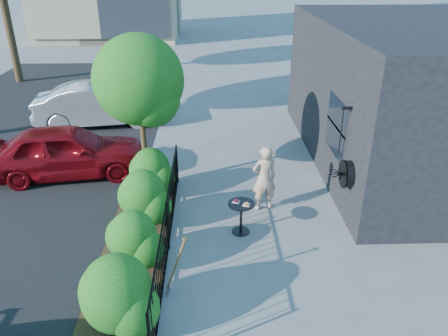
{
  "coord_description": "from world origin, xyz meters",
  "views": [
    {
      "loc": [
        -0.57,
        -7.59,
        5.56
      ],
      "look_at": [
        -0.29,
        1.39,
        1.2
      ],
      "focal_mm": 35.0,
      "sensor_mm": 36.0,
      "label": 1
    }
  ],
  "objects_px": {
    "car_red": "(66,151)",
    "patio_tree": "(141,86)",
    "car_silver": "(100,104)",
    "shovel": "(175,269)",
    "woman": "(264,178)",
    "cafe_table": "(241,212)"
  },
  "relations": [
    {
      "from": "cafe_table",
      "to": "car_silver",
      "type": "distance_m",
      "value": 8.52
    },
    {
      "from": "patio_tree",
      "to": "car_silver",
      "type": "relative_size",
      "value": 0.86
    },
    {
      "from": "woman",
      "to": "car_red",
      "type": "relative_size",
      "value": 0.39
    },
    {
      "from": "car_red",
      "to": "shovel",
      "type": "bearing_deg",
      "value": -154.5
    },
    {
      "from": "patio_tree",
      "to": "shovel",
      "type": "bearing_deg",
      "value": -76.66
    },
    {
      "from": "cafe_table",
      "to": "woman",
      "type": "relative_size",
      "value": 0.48
    },
    {
      "from": "woman",
      "to": "car_red",
      "type": "xyz_separation_m",
      "value": [
        -5.26,
        2.01,
        -0.1
      ]
    },
    {
      "from": "patio_tree",
      "to": "car_red",
      "type": "xyz_separation_m",
      "value": [
        -2.35,
        0.83,
        -2.04
      ]
    },
    {
      "from": "cafe_table",
      "to": "shovel",
      "type": "xyz_separation_m",
      "value": [
        -1.31,
        -1.95,
        0.05
      ]
    },
    {
      "from": "car_red",
      "to": "cafe_table",
      "type": "bearing_deg",
      "value": -131.37
    },
    {
      "from": "patio_tree",
      "to": "cafe_table",
      "type": "distance_m",
      "value": 3.89
    },
    {
      "from": "woman",
      "to": "shovel",
      "type": "bearing_deg",
      "value": 44.7
    },
    {
      "from": "woman",
      "to": "car_silver",
      "type": "xyz_separation_m",
      "value": [
        -5.24,
        6.14,
        -0.07
      ]
    },
    {
      "from": "car_red",
      "to": "patio_tree",
      "type": "bearing_deg",
      "value": -117.8
    },
    {
      "from": "cafe_table",
      "to": "car_silver",
      "type": "height_order",
      "value": "car_silver"
    },
    {
      "from": "patio_tree",
      "to": "cafe_table",
      "type": "xyz_separation_m",
      "value": [
        2.3,
        -2.19,
        -2.25
      ]
    },
    {
      "from": "woman",
      "to": "car_red",
      "type": "distance_m",
      "value": 5.63
    },
    {
      "from": "car_silver",
      "to": "shovel",
      "type": "bearing_deg",
      "value": -167.79
    },
    {
      "from": "patio_tree",
      "to": "car_silver",
      "type": "xyz_separation_m",
      "value": [
        -2.33,
        4.96,
        -2.01
      ]
    },
    {
      "from": "woman",
      "to": "car_red",
      "type": "height_order",
      "value": "woman"
    },
    {
      "from": "cafe_table",
      "to": "car_red",
      "type": "bearing_deg",
      "value": 146.93
    },
    {
      "from": "patio_tree",
      "to": "woman",
      "type": "relative_size",
      "value": 2.41
    }
  ]
}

